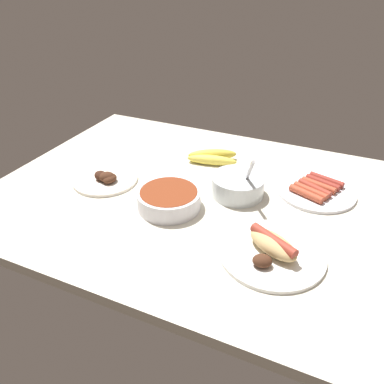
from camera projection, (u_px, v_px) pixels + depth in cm
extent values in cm
cube|color=silver|center=(198.00, 197.00, 112.66)|extent=(120.00, 90.00, 3.00)
cylinder|color=silver|center=(238.00, 186.00, 109.70)|extent=(15.41, 15.41, 5.83)
cylinder|color=beige|center=(238.00, 182.00, 109.08)|extent=(13.56, 13.56, 2.62)
cube|color=#B7B7BC|center=(249.00, 173.00, 103.84)|extent=(5.26, 10.23, 12.78)
cylinder|color=white|center=(316.00, 191.00, 111.67)|extent=(23.00, 23.00, 1.00)
cylinder|color=#AD472D|center=(306.00, 194.00, 107.53)|extent=(10.44, 5.88, 2.06)
cylinder|color=#AD472D|center=(310.00, 191.00, 108.86)|extent=(10.45, 5.82, 2.06)
cylinder|color=#9E3828|center=(315.00, 188.00, 110.20)|extent=(10.30, 6.38, 2.06)
cylinder|color=#AD472D|center=(319.00, 185.00, 111.53)|extent=(10.56, 5.26, 2.06)
cylinder|color=maroon|center=(323.00, 183.00, 112.86)|extent=(10.54, 5.38, 2.06)
cylinder|color=maroon|center=(326.00, 180.00, 114.20)|extent=(10.58, 5.10, 2.06)
cylinder|color=white|center=(105.00, 179.00, 117.57)|extent=(20.09, 20.09, 1.00)
ellipsoid|color=#472819|center=(107.00, 177.00, 114.71)|extent=(6.08, 5.75, 3.13)
ellipsoid|color=#472819|center=(110.00, 178.00, 114.54)|extent=(4.11, 5.05, 2.48)
ellipsoid|color=#381E14|center=(101.00, 176.00, 115.66)|extent=(5.46, 4.94, 2.83)
cylinder|color=white|center=(169.00, 199.00, 104.13)|extent=(17.59, 17.59, 5.07)
cylinder|color=maroon|center=(169.00, 193.00, 103.00)|extent=(15.83, 15.83, 1.00)
cylinder|color=white|center=(272.00, 253.00, 88.31)|extent=(25.00, 25.00, 1.00)
ellipsoid|color=tan|center=(273.00, 244.00, 86.87)|extent=(14.56, 11.62, 4.40)
cylinder|color=#9E3828|center=(274.00, 240.00, 86.23)|extent=(12.26, 8.14, 2.40)
ellipsoid|color=#472819|center=(262.00, 261.00, 83.34)|extent=(5.32, 4.81, 2.80)
ellipsoid|color=gold|center=(212.00, 155.00, 128.93)|extent=(16.35, 11.03, 3.89)
ellipsoid|color=#E5D14C|center=(212.00, 160.00, 126.22)|extent=(17.08, 7.21, 3.28)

